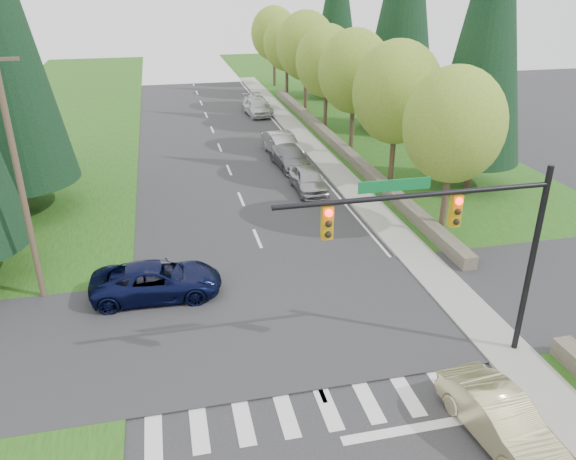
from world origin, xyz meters
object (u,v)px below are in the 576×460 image
object	(u,v)px
parked_car_d	(256,107)
sedan_champagne	(501,419)
parked_car_e	(257,105)
suv_navy	(157,281)
parked_car_b	(291,157)
parked_car_c	(282,145)
parked_car_a	(309,180)

from	to	relation	value
parked_car_d	sedan_champagne	bearing A→B (deg)	-95.68
parked_car_e	suv_navy	bearing A→B (deg)	-111.30
parked_car_b	parked_car_c	size ratio (longest dim) A/B	1.00
parked_car_a	parked_car_b	bearing A→B (deg)	90.17
sedan_champagne	suv_navy	size ratio (longest dim) A/B	0.82
parked_car_e	parked_car_c	bearing A→B (deg)	-97.04
sedan_champagne	parked_car_a	world-z (taller)	parked_car_a
sedan_champagne	parked_car_d	distance (m)	40.86
sedan_champagne	parked_car_b	size ratio (longest dim) A/B	0.88
parked_car_d	suv_navy	bearing A→B (deg)	-112.50
sedan_champagne	parked_car_a	distance (m)	20.51
parked_car_e	parked_car_d	bearing A→B (deg)	-109.25
parked_car_b	parked_car_a	bearing A→B (deg)	-94.40
parked_car_a	parked_car_d	world-z (taller)	parked_car_d
suv_navy	parked_car_a	xyz separation A→B (m)	(9.12, 10.44, 0.01)
parked_car_b	parked_car_e	world-z (taller)	parked_car_e
parked_car_a	parked_car_e	size ratio (longest dim) A/B	0.85
parked_car_b	suv_navy	bearing A→B (deg)	-125.44
parked_car_c	parked_car_d	world-z (taller)	parked_car_c
sedan_champagne	parked_car_e	bearing A→B (deg)	82.47
parked_car_d	parked_car_a	bearing A→B (deg)	-96.38
parked_car_b	parked_car_c	xyz separation A→B (m)	(0.00, 2.84, 0.10)
parked_car_c	parked_car_b	bearing A→B (deg)	-97.97
parked_car_a	parked_car_e	distance (m)	21.57
suv_navy	parked_car_e	bearing A→B (deg)	-14.96
suv_navy	parked_car_b	size ratio (longest dim) A/B	1.07
parked_car_b	parked_car_d	world-z (taller)	parked_car_d
parked_car_a	parked_car_b	xyz separation A→B (m)	(0.00, 4.72, -0.03)
suv_navy	parked_car_a	distance (m)	13.86
parked_car_b	parked_car_e	distance (m)	16.85
sedan_champagne	parked_car_d	size ratio (longest dim) A/B	0.97
parked_car_c	parked_car_e	world-z (taller)	parked_car_c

